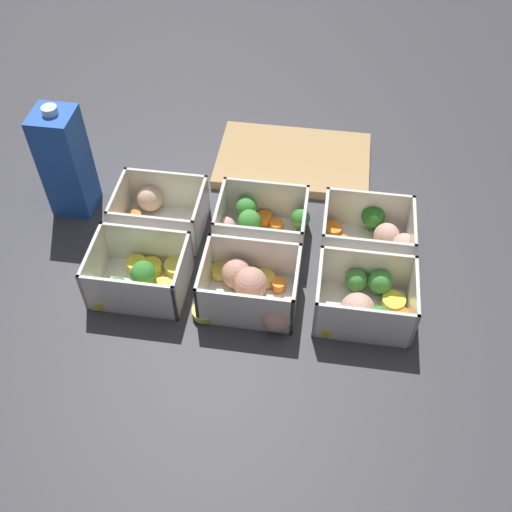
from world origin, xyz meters
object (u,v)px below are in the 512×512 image
at_px(container_near_center, 251,290).
at_px(container_far_center, 259,224).
at_px(juice_carton, 65,162).
at_px(container_far_left, 157,214).
at_px(container_far_right, 372,238).
at_px(container_near_left, 141,276).
at_px(container_near_right, 365,302).

height_order(container_near_center, container_far_center, same).
bearing_deg(container_far_center, juice_carton, 175.06).
xyz_separation_m(container_near_center, juice_carton, (-0.33, 0.16, 0.07)).
xyz_separation_m(container_far_left, container_far_right, (0.35, -0.00, -0.00)).
height_order(container_near_left, container_far_left, same).
bearing_deg(container_near_right, container_near_center, -179.55).
distance_m(container_near_right, container_far_right, 0.13).
xyz_separation_m(container_near_right, container_far_left, (-0.35, 0.13, -0.00)).
xyz_separation_m(container_near_left, container_far_left, (-0.01, 0.13, 0.00)).
relative_size(container_near_left, container_far_center, 0.89).
distance_m(container_near_left, juice_carton, 0.24).
relative_size(container_near_right, container_far_center, 0.89).
bearing_deg(container_near_right, container_far_center, 142.35).
bearing_deg(container_far_right, container_far_left, 179.64).
bearing_deg(container_far_right, juice_carton, 176.44).
bearing_deg(container_far_center, container_far_left, -179.56).
xyz_separation_m(container_far_right, juice_carton, (-0.51, 0.03, 0.07)).
relative_size(container_far_center, container_far_right, 1.01).
height_order(container_near_left, container_near_right, same).
bearing_deg(container_near_left, container_far_right, 20.65).
distance_m(container_far_right, juice_carton, 0.51).
xyz_separation_m(container_near_left, container_near_right, (0.34, -0.00, 0.00)).
bearing_deg(container_far_right, container_near_left, -159.35).
bearing_deg(container_far_center, container_near_left, -140.44).
height_order(container_near_center, container_far_right, same).
bearing_deg(container_far_center, container_near_right, -37.65).
xyz_separation_m(container_near_center, container_far_left, (-0.18, 0.14, 0.00)).
xyz_separation_m(container_near_right, container_far_center, (-0.18, 0.14, -0.00)).
relative_size(container_near_left, container_near_center, 0.88).
bearing_deg(container_far_left, container_near_left, -86.32).
height_order(container_near_center, container_far_left, same).
distance_m(container_near_right, container_far_left, 0.37).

